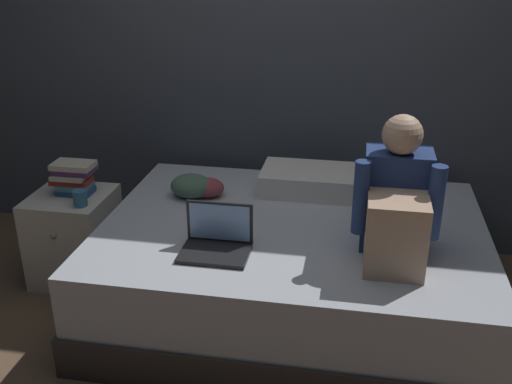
# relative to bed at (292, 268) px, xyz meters

# --- Properties ---
(ground_plane) EXTENTS (8.00, 8.00, 0.00)m
(ground_plane) POSITION_rel_bed_xyz_m (-0.20, -0.30, -0.26)
(ground_plane) COLOR brown
(wall_back) EXTENTS (5.60, 0.10, 2.70)m
(wall_back) POSITION_rel_bed_xyz_m (-0.20, 0.90, 1.09)
(wall_back) COLOR #424751
(wall_back) RESTS_ON ground_plane
(bed) EXTENTS (2.00, 1.50, 0.52)m
(bed) POSITION_rel_bed_xyz_m (0.00, 0.00, 0.00)
(bed) COLOR #332D2B
(bed) RESTS_ON ground_plane
(nightstand) EXTENTS (0.44, 0.46, 0.53)m
(nightstand) POSITION_rel_bed_xyz_m (-1.30, 0.11, 0.01)
(nightstand) COLOR beige
(nightstand) RESTS_ON ground_plane
(person_sitting) EXTENTS (0.39, 0.44, 0.66)m
(person_sitting) POSITION_rel_bed_xyz_m (0.49, -0.24, 0.51)
(person_sitting) COLOR navy
(person_sitting) RESTS_ON bed
(laptop) EXTENTS (0.32, 0.23, 0.22)m
(laptop) POSITION_rel_bed_xyz_m (-0.32, -0.35, 0.32)
(laptop) COLOR black
(laptop) RESTS_ON bed
(pillow) EXTENTS (0.56, 0.36, 0.13)m
(pillow) POSITION_rel_bed_xyz_m (0.04, 0.45, 0.33)
(pillow) COLOR silver
(pillow) RESTS_ON bed
(book_stack) EXTENTS (0.25, 0.18, 0.19)m
(book_stack) POSITION_rel_bed_xyz_m (-1.27, 0.15, 0.38)
(book_stack) COLOR #284C84
(book_stack) RESTS_ON nightstand
(mug) EXTENTS (0.08, 0.08, 0.09)m
(mug) POSITION_rel_bed_xyz_m (-1.17, -0.01, 0.32)
(mug) COLOR teal
(mug) RESTS_ON nightstand
(clothes_pile) EXTENTS (0.30, 0.21, 0.13)m
(clothes_pile) POSITION_rel_bed_xyz_m (-0.58, 0.25, 0.33)
(clothes_pile) COLOR #8E3D47
(clothes_pile) RESTS_ON bed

